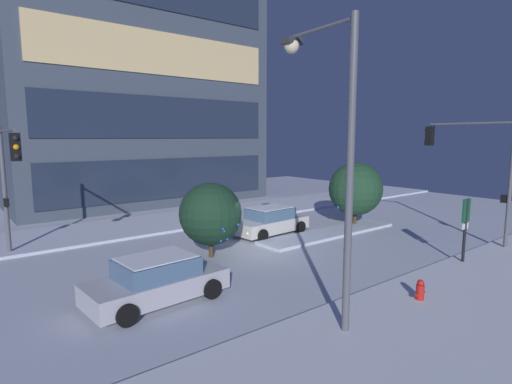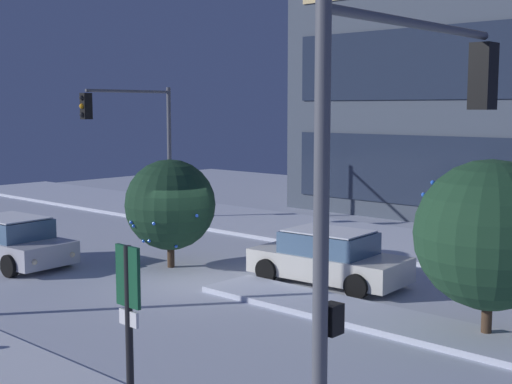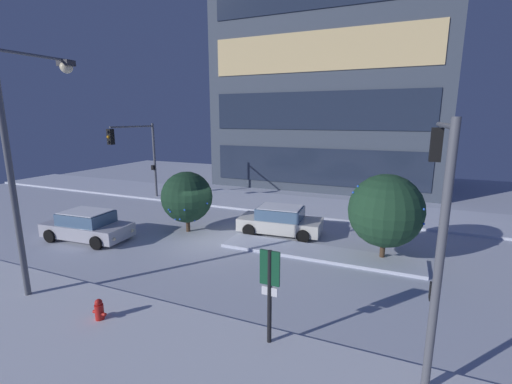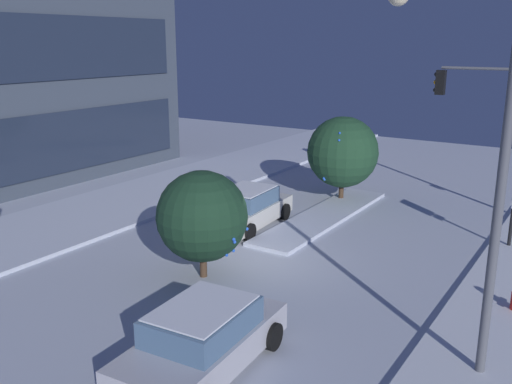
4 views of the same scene
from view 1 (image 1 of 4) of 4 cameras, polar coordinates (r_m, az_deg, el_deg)
The scene contains 14 objects.
ground at distance 18.45m, azimuth -0.17°, elevation -8.74°, with size 52.00×52.00×0.00m, color silver.
curb_strip_near at distance 13.21m, azimuth 24.49°, elevation -16.03°, with size 52.00×5.20×0.14m, color silver.
curb_strip_far at distance 25.54m, azimuth -12.17°, elevation -4.09°, with size 52.00×5.20×0.14m, color silver.
median_strip at distance 22.37m, azimuth 10.44°, elevation -5.73°, with size 9.00×1.80×0.14m, color silver.
office_tower_main at distance 36.51m, azimuth -17.69°, elevation 16.65°, with size 19.33×12.92×22.19m.
car_near at distance 13.51m, azimuth -13.86°, elevation -12.08°, with size 4.61×2.37×1.49m.
car_far at distance 21.91m, azimuth 1.98°, elevation -4.17°, with size 4.55×2.33×1.49m.
traffic_light_corner_near_right at distance 22.35m, azimuth 28.55°, elevation 4.12°, with size 0.32×4.39×6.11m.
traffic_light_corner_far_left at distance 19.10m, azimuth -31.66°, elevation 2.69°, with size 0.32×4.51×5.70m.
street_lamp_arched at distance 10.88m, azimuth 10.66°, elevation 7.96°, with size 0.56×2.68×8.24m.
fire_hydrant at distance 14.11m, azimuth 22.22°, elevation -12.99°, with size 0.48×0.26×0.79m.
parking_info_sign at distance 18.59m, azimuth 27.54°, elevation -3.90°, with size 0.55×0.12×2.76m.
decorated_tree_median at distance 24.37m, azimuth 13.93°, elevation 0.43°, with size 3.14×3.14×3.80m.
decorated_tree_left_of_median at distance 17.65m, azimuth -6.45°, elevation -3.12°, with size 2.79×2.74×3.30m.
Camera 1 is at (-10.92, -13.91, 5.25)m, focal length 28.23 mm.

